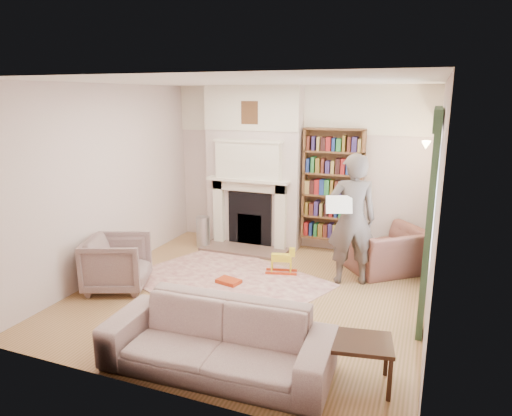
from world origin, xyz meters
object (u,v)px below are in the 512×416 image
at_px(rocking_horse, 281,261).
at_px(bookcase, 333,185).
at_px(armchair_reading, 386,250).
at_px(man_reading, 352,220).
at_px(coffee_table, 353,362).
at_px(sofa, 217,339).
at_px(paraffin_heater, 203,232).
at_px(armchair_left, 117,263).

bearing_deg(rocking_horse, bookcase, 55.34).
bearing_deg(armchair_reading, man_reading, 13.74).
bearing_deg(rocking_horse, coffee_table, -72.21).
height_order(man_reading, coffee_table, man_reading).
height_order(armchair_reading, sofa, armchair_reading).
bearing_deg(sofa, coffee_table, 8.69).
xyz_separation_m(coffee_table, rocking_horse, (-1.47, 2.34, -0.02)).
distance_m(coffee_table, paraffin_heater, 4.39).
xyz_separation_m(sofa, coffee_table, (1.28, 0.25, -0.10)).
bearing_deg(rocking_horse, armchair_reading, 9.63).
bearing_deg(rocking_horse, sofa, -100.05).
relative_size(sofa, man_reading, 1.19).
bearing_deg(paraffin_heater, armchair_reading, -1.03).
xyz_separation_m(armchair_reading, sofa, (-1.27, -3.24, -0.02)).
distance_m(armchair_left, man_reading, 3.33).
distance_m(man_reading, coffee_table, 2.53).
xyz_separation_m(bookcase, coffee_table, (0.99, -3.61, -0.95)).
bearing_deg(armchair_left, paraffin_heater, -29.28).
distance_m(bookcase, paraffin_heater, 2.41).
relative_size(sofa, coffee_table, 3.19).
bearing_deg(armchair_left, man_reading, -87.00).
xyz_separation_m(bookcase, armchair_reading, (0.99, -0.62, -0.83)).
xyz_separation_m(man_reading, rocking_horse, (-1.01, -0.05, -0.73)).
distance_m(sofa, rocking_horse, 2.60).
bearing_deg(sofa, man_reading, 70.21).
bearing_deg(rocking_horse, paraffin_heater, 143.17).
xyz_separation_m(armchair_reading, man_reading, (-0.45, -0.60, 0.60)).
bearing_deg(paraffin_heater, armchair_left, -97.24).
xyz_separation_m(armchair_reading, paraffin_heater, (-3.16, 0.06, -0.07)).
height_order(bookcase, man_reading, bookcase).
relative_size(armchair_left, coffee_table, 1.17).
bearing_deg(bookcase, armchair_reading, -32.04).
bearing_deg(sofa, bookcase, 83.33).
bearing_deg(bookcase, armchair_left, -132.95).
distance_m(bookcase, man_reading, 1.36).
xyz_separation_m(armchair_left, man_reading, (2.97, 1.39, 0.57)).
bearing_deg(armchair_left, coffee_table, -128.37).
height_order(bookcase, armchair_reading, bookcase).
relative_size(armchair_left, sofa, 0.37).
distance_m(bookcase, rocking_horse, 1.66).
xyz_separation_m(armchair_left, paraffin_heater, (0.26, 2.04, -0.10)).
height_order(man_reading, paraffin_heater, man_reading).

